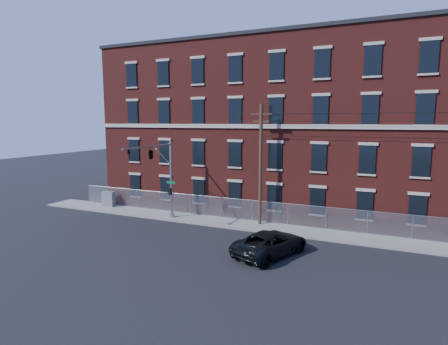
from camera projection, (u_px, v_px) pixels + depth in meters
ground at (210, 242)px, 26.58m from camera, size 140.00×140.00×0.00m
sidewalk at (389, 242)px, 26.32m from camera, size 65.00×3.00×0.12m
mill_building at (394, 128)px, 33.29m from camera, size 55.30×14.32×16.30m
chain_link_fence at (390, 224)px, 27.36m from camera, size 59.06×0.06×1.85m
traffic_signal_mast at (156, 162)px, 30.19m from camera, size 0.90×6.75×7.00m
utility_pole_near at (261, 163)px, 30.11m from camera, size 1.80×0.28×10.00m
pickup_truck at (271, 243)px, 23.89m from camera, size 4.56×6.32×1.60m
utility_cabinet at (108, 199)px, 37.06m from camera, size 1.30×0.82×1.51m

